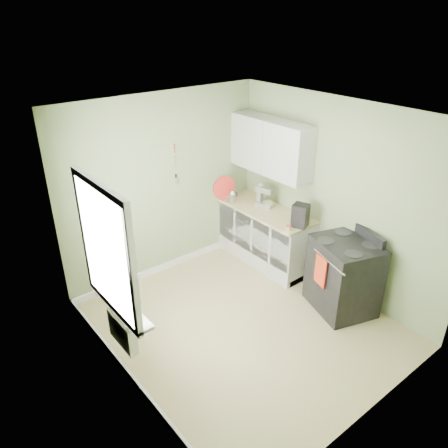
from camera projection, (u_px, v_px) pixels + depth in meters
floor at (244, 325)px, 5.65m from camera, size 3.20×3.60×0.02m
ceiling at (250, 114)px, 4.43m from camera, size 3.20×3.60×0.02m
wall_back at (164, 187)px, 6.30m from camera, size 3.20×0.02×2.70m
wall_left at (119, 282)px, 4.14m from camera, size 0.02×3.60×2.70m
wall_right at (335, 198)px, 5.94m from camera, size 0.02×3.60×2.70m
base_cabinets at (265, 237)px, 6.87m from camera, size 0.60×1.60×0.87m
countertop at (266, 211)px, 6.66m from camera, size 0.64×1.60×0.04m
upper_cabinets at (271, 147)px, 6.38m from camera, size 0.35×1.40×0.80m
window at (106, 251)px, 4.28m from camera, size 0.06×1.14×1.44m
window_sill at (120, 303)px, 4.62m from camera, size 0.18×1.14×0.04m
radiator at (123, 331)px, 4.72m from camera, size 0.12×0.50×0.35m
wall_utensils at (176, 170)px, 6.29m from camera, size 0.02×0.14×0.58m
stove at (344, 275)px, 5.77m from camera, size 0.94×0.99×1.13m
stand_mixer at (264, 197)px, 6.70m from camera, size 0.25×0.32×0.35m
kettle at (232, 197)px, 6.84m from camera, size 0.20×0.12×0.20m
coffee_maker at (300, 216)px, 6.09m from camera, size 0.25×0.26×0.33m
red_tray at (224, 188)px, 6.94m from camera, size 0.39×0.13×0.38m
jar at (289, 228)px, 6.02m from camera, size 0.07×0.07×0.08m
plant_a at (136, 306)px, 4.30m from camera, size 0.19×0.16×0.30m
plant_b at (117, 289)px, 4.59m from camera, size 0.19×0.19×0.26m
plant_c at (101, 272)px, 4.86m from camera, size 0.21×0.21×0.28m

